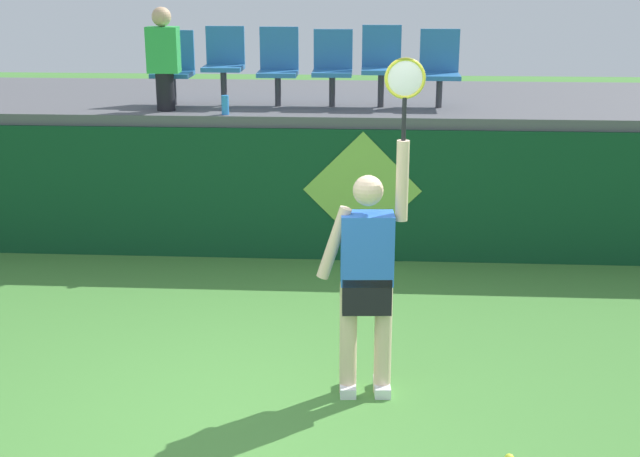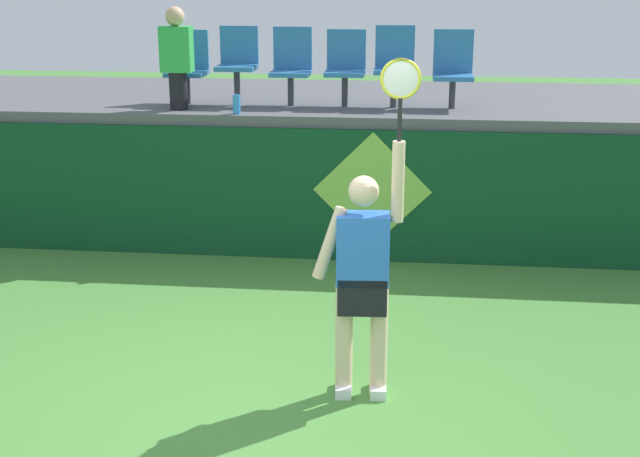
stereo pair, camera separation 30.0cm
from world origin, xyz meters
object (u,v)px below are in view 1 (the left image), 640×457
Objects in this scene: tennis_player at (368,273)px; stadium_chair_3 at (333,65)px; stadium_chair_0 at (174,65)px; spectator_0 at (164,57)px; stadium_chair_5 at (440,66)px; stadium_chair_1 at (224,61)px; stadium_chair_2 at (278,64)px; water_bottle at (225,105)px; stadium_chair_4 at (381,62)px.

stadium_chair_3 is at bearing 96.57° from tennis_player.
spectator_0 is (0.00, -0.46, 0.15)m from stadium_chair_0.
spectator_0 is (-1.81, -0.46, 0.12)m from stadium_chair_3.
stadium_chair_5 is 0.77× the size of spectator_0.
tennis_player is at bearing -66.61° from stadium_chair_1.
stadium_chair_2 is 1.02× the size of stadium_chair_5.
spectator_0 reaches higher than stadium_chair_1.
water_bottle is at bearing -126.14° from stadium_chair_2.
stadium_chair_0 reaches higher than water_bottle.
stadium_chair_0 is 0.48m from spectator_0.
stadium_chair_1 is (-1.68, 3.88, 1.10)m from tennis_player.
stadium_chair_1 is at bearing 99.48° from water_bottle.
stadium_chair_4 reaches higher than stadium_chair_3.
stadium_chair_4 is (1.16, -0.00, 0.03)m from stadium_chair_2.
stadium_chair_2 is 0.61m from stadium_chair_3.
stadium_chair_4 reaches higher than stadium_chair_2.
stadium_chair_0 is at bearing 135.45° from water_bottle.
water_bottle is 2.44m from stadium_chair_5.
stadium_chair_2 is at bearing -179.98° from stadium_chair_5.
tennis_player is 12.28× the size of water_bottle.
stadium_chair_4 is (0.10, 3.88, 1.10)m from tennis_player.
stadium_chair_4 is at bearing 88.52° from tennis_player.
stadium_chair_2 is 0.78× the size of spectator_0.
stadium_chair_4 is 0.65m from stadium_chair_5.
stadium_chair_4 is at bearing 0.13° from stadium_chair_1.
stadium_chair_2 is 1.03× the size of stadium_chair_3.
tennis_player is at bearing -63.94° from water_bottle.
stadium_chair_5 is 3.05m from spectator_0.
stadium_chair_2 reaches higher than stadium_chair_0.
stadium_chair_3 is at bearing 31.52° from water_bottle.
stadium_chair_1 reaches higher than water_bottle.
water_bottle is 0.23× the size of stadium_chair_4.
stadium_chair_1 is at bearing -179.40° from stadium_chair_2.
tennis_player is 4.10m from stadium_chair_5.
spectator_0 is (-1.20, -0.46, 0.12)m from stadium_chair_2.
stadium_chair_2 reaches higher than stadium_chair_5.
stadium_chair_4 is (0.55, 0.00, 0.03)m from stadium_chair_3.
stadium_chair_0 is 0.74× the size of spectator_0.
stadium_chair_1 is 1.03× the size of stadium_chair_3.
stadium_chair_0 is 0.97× the size of stadium_chair_5.
spectator_0 reaches higher than tennis_player.
stadium_chair_3 is (1.81, -0.00, 0.02)m from stadium_chair_0.
stadium_chair_5 is at bearing 8.66° from spectator_0.
spectator_0 is (-2.36, -0.46, 0.09)m from stadium_chair_4.
stadium_chair_3 is at bearing -0.04° from stadium_chair_0.
stadium_chair_5 reaches higher than stadium_chair_0.
stadium_chair_3 is at bearing -0.34° from stadium_chair_2.
stadium_chair_2 is at bearing 179.66° from stadium_chair_3.
water_bottle is at bearing -18.26° from spectator_0.
tennis_player is 2.88× the size of stadium_chair_1.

